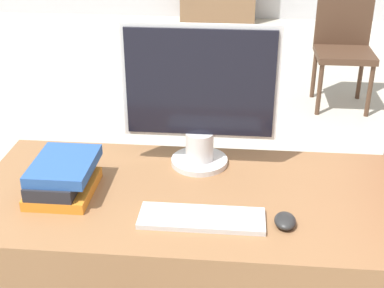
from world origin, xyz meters
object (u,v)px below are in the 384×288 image
object	(u,v)px
book_stack	(62,177)
far_chair	(344,40)
mouse	(285,221)
keyboard	(202,218)
monitor	(200,97)

from	to	relation	value
book_stack	far_chair	distance (m)	3.13
book_stack	mouse	bearing A→B (deg)	-9.97
mouse	book_stack	bearing A→B (deg)	170.03
keyboard	book_stack	xyz separation A→B (m)	(-0.46, 0.12, 0.05)
keyboard	far_chair	bearing A→B (deg)	72.73
mouse	book_stack	xyz separation A→B (m)	(-0.70, 0.12, 0.04)
mouse	far_chair	size ratio (longest dim) A/B	0.09
keyboard	mouse	size ratio (longest dim) A/B	4.32
monitor	book_stack	distance (m)	0.52
monitor	far_chair	bearing A→B (deg)	69.81
monitor	book_stack	size ratio (longest dim) A/B	2.01
keyboard	mouse	bearing A→B (deg)	-0.33
mouse	monitor	bearing A→B (deg)	128.20
monitor	keyboard	world-z (taller)	monitor
monitor	book_stack	xyz separation A→B (m)	(-0.42, -0.23, -0.20)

